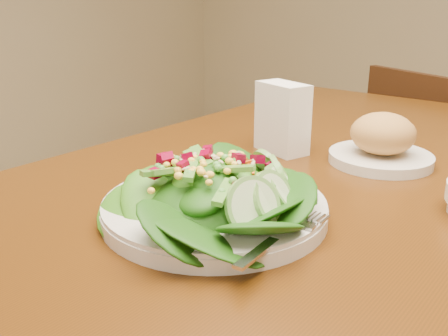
# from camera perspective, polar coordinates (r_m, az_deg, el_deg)

# --- Properties ---
(dining_table) EXTENTS (0.90, 1.40, 0.75)m
(dining_table) POSITION_cam_1_polar(r_m,az_deg,el_deg) (0.89, 12.91, -6.76)
(dining_table) COLOR #442207
(dining_table) RESTS_ON ground_plane
(chair_far) EXTENTS (0.49, 0.49, 0.81)m
(chair_far) POSITION_cam_1_polar(r_m,az_deg,el_deg) (1.82, 21.91, -1.56)
(chair_far) COLOR black
(chair_far) RESTS_ON ground_plane
(salad_plate) EXTENTS (0.30, 0.30, 0.09)m
(salad_plate) POSITION_cam_1_polar(r_m,az_deg,el_deg) (0.65, -0.43, -3.31)
(salad_plate) COLOR silver
(salad_plate) RESTS_ON dining_table
(bread_plate) EXTENTS (0.18, 0.18, 0.09)m
(bread_plate) POSITION_cam_1_polar(r_m,az_deg,el_deg) (0.91, 17.60, 2.75)
(bread_plate) COLOR silver
(bread_plate) RESTS_ON dining_table
(napkin_holder) EXTENTS (0.11, 0.08, 0.13)m
(napkin_holder) POSITION_cam_1_polar(r_m,az_deg,el_deg) (0.93, 6.68, 5.92)
(napkin_holder) COLOR white
(napkin_holder) RESTS_ON dining_table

